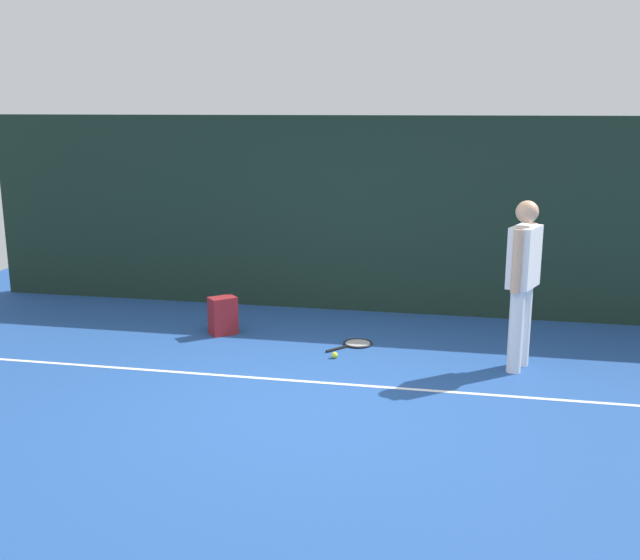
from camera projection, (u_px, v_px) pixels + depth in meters
name	position (u px, v px, depth m)	size (l,w,h in m)	color
ground_plane	(311.00, 396.00, 6.71)	(12.00, 12.00, 0.00)	#234C93
back_fence	(360.00, 215.00, 9.29)	(10.00, 0.10, 2.47)	#192D23
court_line	(319.00, 382.00, 7.05)	(9.00, 0.05, 0.00)	white
tennis_player	(523.00, 275.00, 7.21)	(0.35, 0.50, 1.70)	white
tennis_racket	(356.00, 344.00, 8.16)	(0.52, 0.59, 0.03)	black
backpack	(222.00, 316.00, 8.52)	(0.38, 0.38, 0.44)	maroon
tennis_ball_near_player	(335.00, 355.00, 7.73)	(0.07, 0.07, 0.07)	#CCE033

